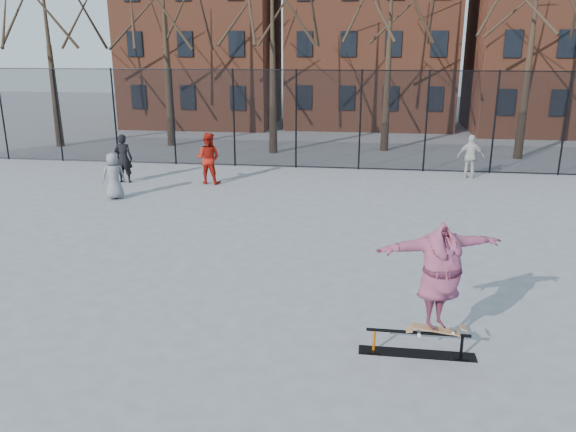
# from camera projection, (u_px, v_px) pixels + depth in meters

# --- Properties ---
(ground) EXTENTS (100.00, 100.00, 0.00)m
(ground) POSITION_uv_depth(u_px,v_px,m) (283.00, 306.00, 10.93)
(ground) COLOR slate
(skate_rail) EXTENTS (1.89, 0.29, 0.42)m
(skate_rail) POSITION_uv_depth(u_px,v_px,m) (417.00, 345.00, 9.16)
(skate_rail) COLOR black
(skate_rail) RESTS_ON ground
(skateboard) EXTENTS (0.83, 0.20, 0.10)m
(skateboard) POSITION_uv_depth(u_px,v_px,m) (436.00, 330.00, 9.04)
(skateboard) COLOR #9B643E
(skateboard) RESTS_ON skate_rail
(skater) EXTENTS (2.21, 1.38, 1.75)m
(skater) POSITION_uv_depth(u_px,v_px,m) (440.00, 277.00, 8.77)
(skater) COLOR #433C97
(skater) RESTS_ON skateboard
(bystander_grey) EXTENTS (0.90, 0.80, 1.54)m
(bystander_grey) POSITION_uv_depth(u_px,v_px,m) (114.00, 176.00, 18.41)
(bystander_grey) COLOR slate
(bystander_grey) RESTS_ON ground
(bystander_black) EXTENTS (0.68, 0.47, 1.80)m
(bystander_black) POSITION_uv_depth(u_px,v_px,m) (123.00, 158.00, 20.64)
(bystander_black) COLOR black
(bystander_black) RESTS_ON ground
(bystander_red) EXTENTS (0.97, 0.80, 1.87)m
(bystander_red) POSITION_uv_depth(u_px,v_px,m) (208.00, 158.00, 20.48)
(bystander_red) COLOR #9E170E
(bystander_red) RESTS_ON ground
(bystander_white) EXTENTS (1.01, 0.48, 1.67)m
(bystander_white) POSITION_uv_depth(u_px,v_px,m) (471.00, 157.00, 21.35)
(bystander_white) COLOR #BAB7AC
(bystander_white) RESTS_ON ground
(fence) EXTENTS (34.03, 0.07, 4.00)m
(fence) POSITION_uv_depth(u_px,v_px,m) (330.00, 119.00, 22.67)
(fence) COLOR black
(fence) RESTS_ON ground
(rowhouses) EXTENTS (29.00, 7.00, 13.00)m
(rowhouses) POSITION_uv_depth(u_px,v_px,m) (358.00, 26.00, 33.73)
(rowhouses) COLOR brown
(rowhouses) RESTS_ON ground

